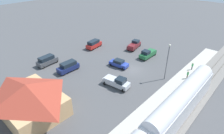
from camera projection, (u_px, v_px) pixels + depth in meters
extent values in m
plane|color=#4C4C4F|center=(133.00, 70.00, 42.38)|extent=(200.00, 200.00, 0.00)
cube|color=slate|center=(194.00, 95.00, 34.18)|extent=(4.80, 70.00, 0.18)
cube|color=#59544C|center=(199.00, 96.00, 33.69)|extent=(0.10, 70.00, 0.12)
cube|color=#59544C|center=(191.00, 93.00, 34.53)|extent=(0.10, 70.00, 0.12)
cube|color=#B7B2A8|center=(174.00, 86.00, 36.48)|extent=(3.20, 46.00, 0.30)
cube|color=silver|center=(181.00, 104.00, 28.82)|extent=(2.90, 19.24, 3.70)
cube|color=gold|center=(172.00, 102.00, 29.81)|extent=(0.04, 17.70, 0.36)
cylinder|color=silver|center=(183.00, 95.00, 27.96)|extent=(2.75, 18.47, 2.76)
cube|color=tan|center=(31.00, 104.00, 29.65)|extent=(10.86, 8.21, 3.25)
pyramid|color=#9E3828|center=(27.00, 90.00, 28.33)|extent=(11.66, 9.01, 2.15)
cube|color=#4C3323|center=(54.00, 95.00, 32.61)|extent=(1.10, 0.08, 2.10)
cylinder|color=#333338|center=(192.00, 68.00, 41.66)|extent=(0.22, 0.22, 0.85)
cylinder|color=green|center=(193.00, 65.00, 41.30)|extent=(0.36, 0.36, 0.62)
sphere|color=tan|center=(193.00, 63.00, 41.09)|extent=(0.24, 0.24, 0.24)
cylinder|color=brown|center=(187.00, 77.00, 38.49)|extent=(0.22, 0.22, 0.85)
cylinder|color=green|center=(188.00, 74.00, 38.13)|extent=(0.36, 0.36, 0.62)
sphere|color=tan|center=(188.00, 72.00, 37.92)|extent=(0.24, 0.24, 0.24)
cube|color=navy|center=(68.00, 68.00, 41.46)|extent=(1.99, 4.91, 1.00)
cube|color=#19232D|center=(68.00, 64.00, 41.10)|extent=(1.75, 3.44, 0.88)
cylinder|color=black|center=(64.00, 74.00, 39.98)|extent=(0.22, 0.68, 0.68)
cylinder|color=black|center=(59.00, 72.00, 40.99)|extent=(0.22, 0.68, 0.68)
cylinder|color=black|center=(78.00, 68.00, 42.43)|extent=(0.22, 0.68, 0.68)
cylinder|color=black|center=(73.00, 65.00, 43.43)|extent=(0.22, 0.68, 0.68)
cube|color=red|center=(94.00, 45.00, 52.87)|extent=(2.58, 5.11, 1.00)
cube|color=#19232D|center=(93.00, 42.00, 52.31)|extent=(2.16, 3.63, 0.88)
cylinder|color=black|center=(96.00, 44.00, 54.91)|extent=(0.22, 0.68, 0.68)
cylinder|color=black|center=(101.00, 45.00, 54.06)|extent=(0.22, 0.68, 0.68)
cylinder|color=black|center=(87.00, 48.00, 52.18)|extent=(0.22, 0.68, 0.68)
cylinder|color=black|center=(92.00, 50.00, 51.33)|extent=(0.22, 0.68, 0.68)
cube|color=#236638|center=(148.00, 54.00, 47.62)|extent=(1.98, 5.41, 0.92)
cube|color=#19232D|center=(146.00, 52.00, 46.53)|extent=(1.73, 1.73, 0.84)
cylinder|color=black|center=(146.00, 60.00, 45.95)|extent=(0.22, 0.76, 0.76)
cylinder|color=black|center=(140.00, 58.00, 46.96)|extent=(0.22, 0.76, 0.76)
cylinder|color=black|center=(155.00, 54.00, 48.73)|extent=(0.22, 0.76, 0.76)
cylinder|color=black|center=(149.00, 52.00, 49.74)|extent=(0.22, 0.76, 0.76)
cube|color=#236638|center=(150.00, 51.00, 47.96)|extent=(1.87, 2.98, 0.20)
cube|color=#47494F|center=(47.00, 61.00, 44.13)|extent=(2.32, 5.03, 1.00)
cube|color=#19232D|center=(46.00, 58.00, 43.56)|extent=(1.97, 3.55, 0.88)
cylinder|color=black|center=(52.00, 59.00, 46.14)|extent=(0.22, 0.68, 0.68)
cylinder|color=black|center=(57.00, 61.00, 45.23)|extent=(0.22, 0.68, 0.68)
cylinder|color=black|center=(39.00, 65.00, 43.52)|extent=(0.22, 0.68, 0.68)
cylinder|color=black|center=(43.00, 67.00, 42.61)|extent=(0.22, 0.68, 0.68)
cube|color=silver|center=(116.00, 82.00, 36.39)|extent=(5.60, 2.62, 0.92)
cube|color=#19232D|center=(121.00, 80.00, 35.45)|extent=(1.93, 1.93, 0.84)
cylinder|color=black|center=(128.00, 86.00, 36.17)|extent=(0.22, 0.76, 0.76)
cylinder|color=black|center=(123.00, 90.00, 34.93)|extent=(0.22, 0.76, 0.76)
cylinder|color=black|center=(110.00, 79.00, 38.30)|extent=(0.22, 0.76, 0.76)
cylinder|color=black|center=(105.00, 83.00, 37.07)|extent=(0.22, 0.76, 0.76)
cube|color=silver|center=(112.00, 79.00, 36.59)|extent=(3.18, 2.22, 0.20)
cube|color=#283D9E|center=(119.00, 64.00, 43.33)|extent=(4.69, 2.37, 0.76)
cube|color=#19232D|center=(119.00, 61.00, 42.99)|extent=(2.34, 1.87, 0.64)
cylinder|color=black|center=(127.00, 66.00, 43.24)|extent=(0.22, 0.68, 0.68)
cylinder|color=black|center=(123.00, 69.00, 42.10)|extent=(0.22, 0.68, 0.68)
cylinder|color=black|center=(115.00, 62.00, 44.94)|extent=(0.22, 0.68, 0.68)
cylinder|color=black|center=(111.00, 65.00, 43.80)|extent=(0.22, 0.68, 0.68)
cube|color=maroon|center=(134.00, 46.00, 52.45)|extent=(2.97, 5.68, 0.92)
cube|color=#19232D|center=(136.00, 42.00, 52.79)|extent=(2.03, 2.03, 0.84)
cylinder|color=black|center=(134.00, 44.00, 54.67)|extent=(0.22, 0.76, 0.76)
cylinder|color=black|center=(140.00, 45.00, 53.90)|extent=(0.22, 0.76, 0.76)
cylinder|color=black|center=(128.00, 49.00, 51.45)|extent=(0.22, 0.76, 0.76)
cylinder|color=black|center=(133.00, 51.00, 50.68)|extent=(0.22, 0.76, 0.76)
cube|color=maroon|center=(133.00, 45.00, 51.47)|extent=(2.40, 3.28, 0.20)
cylinder|color=#515156|center=(167.00, 63.00, 37.21)|extent=(0.16, 0.16, 7.44)
sphere|color=#EAE5C6|center=(170.00, 45.00, 35.29)|extent=(0.44, 0.44, 0.44)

